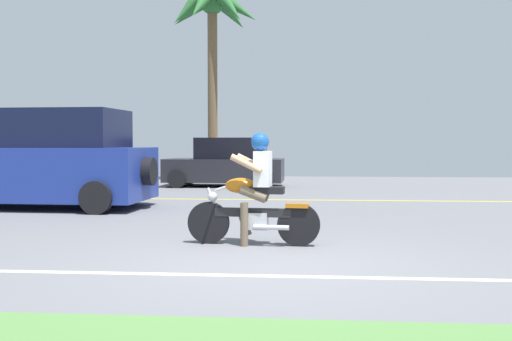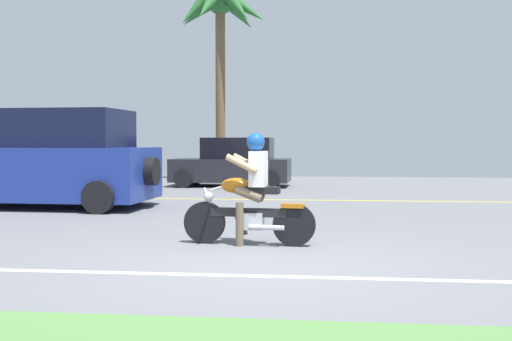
% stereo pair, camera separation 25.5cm
% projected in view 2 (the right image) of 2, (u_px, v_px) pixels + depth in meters
% --- Properties ---
extents(ground, '(56.00, 30.00, 0.04)m').
position_uv_depth(ground, '(278.00, 230.00, 9.74)').
color(ground, slate).
extents(lane_line_near, '(50.40, 0.12, 0.01)m').
position_uv_depth(lane_line_near, '(253.00, 276.00, 6.28)').
color(lane_line_near, silver).
rests_on(lane_line_near, ground).
extents(lane_line_far, '(50.40, 0.12, 0.01)m').
position_uv_depth(lane_line_far, '(293.00, 200.00, 14.58)').
color(lane_line_far, yellow).
rests_on(lane_line_far, ground).
extents(motorcyclist, '(1.79, 0.59, 1.50)m').
position_uv_depth(motorcyclist, '(250.00, 198.00, 8.18)').
color(motorcyclist, black).
rests_on(motorcyclist, ground).
extents(suv_nearby, '(4.72, 2.41, 2.05)m').
position_uv_depth(suv_nearby, '(47.00, 160.00, 12.95)').
color(suv_nearby, navy).
rests_on(suv_nearby, ground).
extents(parked_car_0, '(3.87, 2.07, 1.44)m').
position_uv_depth(parked_car_0, '(76.00, 162.00, 21.50)').
color(parked_car_0, navy).
rests_on(parked_car_0, ground).
extents(parked_car_1, '(3.67, 1.94, 1.52)m').
position_uv_depth(parked_car_1, '(233.00, 164.00, 19.11)').
color(parked_car_1, '#232328').
rests_on(parked_car_1, ground).
extents(palm_tree_0, '(3.63, 3.65, 7.10)m').
position_uv_depth(palm_tree_0, '(221.00, 16.00, 21.93)').
color(palm_tree_0, brown).
rests_on(palm_tree_0, ground).
extents(motorcyclist_distant, '(0.54, 1.61, 1.35)m').
position_uv_depth(motorcyclist_distant, '(56.00, 172.00, 16.45)').
color(motorcyclist_distant, black).
rests_on(motorcyclist_distant, ground).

